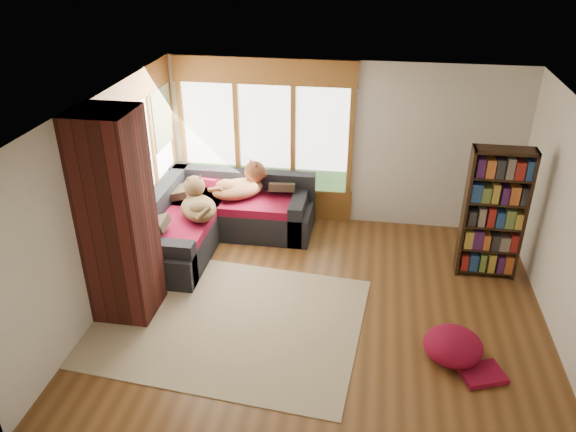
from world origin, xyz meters
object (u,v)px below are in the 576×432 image
(dog_tan, at_px, (242,185))
(bookshelf, at_px, (494,214))
(brick_chimney, at_px, (117,218))
(area_rug, at_px, (226,320))
(pouf, at_px, (453,345))
(dog_brindle, at_px, (198,203))
(sectional_sofa, at_px, (209,216))

(dog_tan, bearing_deg, bookshelf, -46.37)
(brick_chimney, bearing_deg, dog_tan, 67.30)
(brick_chimney, distance_m, dog_tan, 2.49)
(area_rug, bearing_deg, brick_chimney, 177.65)
(brick_chimney, xyz_separation_m, pouf, (3.93, -0.31, -1.11))
(brick_chimney, xyz_separation_m, dog_brindle, (0.45, 1.56, -0.54))
(dog_tan, bearing_deg, sectional_sofa, 166.66)
(pouf, distance_m, dog_brindle, 4.00)
(sectional_sofa, distance_m, dog_tan, 0.71)
(bookshelf, relative_size, dog_tan, 1.92)
(bookshelf, height_order, pouf, bookshelf)
(area_rug, height_order, pouf, pouf)
(dog_tan, bearing_deg, dog_brindle, -161.00)
(area_rug, distance_m, dog_tan, 2.44)
(brick_chimney, bearing_deg, area_rug, -2.35)
(brick_chimney, relative_size, sectional_sofa, 1.18)
(brick_chimney, height_order, area_rug, brick_chimney)
(pouf, height_order, dog_brindle, dog_brindle)
(sectional_sofa, height_order, dog_tan, dog_tan)
(bookshelf, bearing_deg, brick_chimney, -161.21)
(sectional_sofa, bearing_deg, pouf, -33.34)
(dog_tan, relative_size, dog_brindle, 1.05)
(brick_chimney, bearing_deg, pouf, -4.53)
(pouf, bearing_deg, area_rug, 174.46)
(area_rug, distance_m, pouf, 2.70)
(sectional_sofa, relative_size, bookshelf, 1.19)
(sectional_sofa, distance_m, pouf, 4.21)
(brick_chimney, relative_size, bookshelf, 1.40)
(bookshelf, distance_m, dog_brindle, 4.10)
(pouf, relative_size, dog_tan, 0.68)
(sectional_sofa, distance_m, bookshelf, 4.17)
(sectional_sofa, relative_size, area_rug, 0.67)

